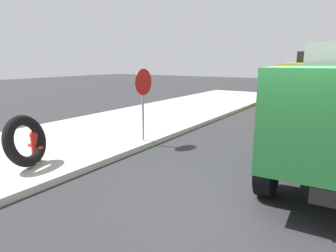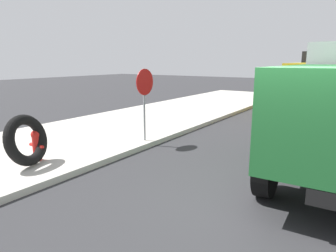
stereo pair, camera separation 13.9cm
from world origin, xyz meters
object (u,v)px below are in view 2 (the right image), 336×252
object	(u,v)px
loose_tire	(26,140)
stop_sign	(145,91)
fire_hydrant	(37,144)
dump_truck_yellow	(323,79)

from	to	relation	value
loose_tire	stop_sign	xyz separation A→B (m)	(3.23, -0.84, 0.87)
loose_tire	stop_sign	world-z (taller)	stop_sign
fire_hydrant	loose_tire	bearing A→B (deg)	-154.64
fire_hydrant	loose_tire	world-z (taller)	loose_tire
loose_tire	fire_hydrant	bearing A→B (deg)	25.36
fire_hydrant	loose_tire	distance (m)	0.41
fire_hydrant	stop_sign	bearing A→B (deg)	-18.82
dump_truck_yellow	fire_hydrant	bearing A→B (deg)	160.45
fire_hydrant	dump_truck_yellow	distance (m)	13.38
loose_tire	stop_sign	distance (m)	3.45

